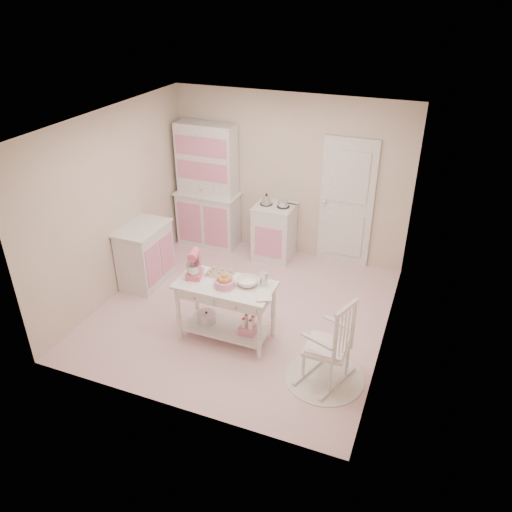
{
  "coord_description": "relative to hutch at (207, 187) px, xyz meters",
  "views": [
    {
      "loc": [
        2.25,
        -5.2,
        4.02
      ],
      "look_at": [
        0.24,
        -0.1,
        0.97
      ],
      "focal_mm": 35.0,
      "sensor_mm": 36.0,
      "label": 1
    }
  ],
  "objects": [
    {
      "name": "cookie_tray",
      "position": [
        1.21,
        -2.08,
        -0.23
      ],
      "size": [
        0.34,
        0.24,
        0.02
      ],
      "primitive_type": "cube",
      "color": "silver",
      "rests_on": "work_table"
    },
    {
      "name": "lace_rug",
      "position": [
        2.71,
        -2.54,
        -1.03
      ],
      "size": [
        0.92,
        0.92,
        0.01
      ],
      "primitive_type": "cylinder",
      "color": "white",
      "rests_on": "ground"
    },
    {
      "name": "work_table",
      "position": [
        1.36,
        -2.26,
        -0.64
      ],
      "size": [
        1.2,
        0.6,
        0.8
      ],
      "primitive_type": "cube",
      "color": "white",
      "rests_on": "ground"
    },
    {
      "name": "stand_mixer",
      "position": [
        0.94,
        -2.24,
        -0.07
      ],
      "size": [
        0.26,
        0.32,
        0.34
      ],
      "primitive_type": "cube",
      "rotation": [
        0.0,
        0.0,
        0.25
      ],
      "color": "#CF576F",
      "rests_on": "work_table"
    },
    {
      "name": "metal_pitcher",
      "position": [
        1.8,
        -2.1,
        -0.16
      ],
      "size": [
        0.1,
        0.1,
        0.17
      ],
      "primitive_type": "cylinder",
      "color": "silver",
      "rests_on": "work_table"
    },
    {
      "name": "recipe_book",
      "position": [
        1.81,
        -2.38,
        -0.23
      ],
      "size": [
        0.26,
        0.29,
        0.02
      ],
      "primitive_type": "imported",
      "rotation": [
        0.0,
        0.0,
        0.41
      ],
      "color": "silver",
      "rests_on": "work_table"
    },
    {
      "name": "mixing_bowl",
      "position": [
        1.62,
        -2.18,
        -0.2
      ],
      "size": [
        0.26,
        0.26,
        0.08
      ],
      "primitive_type": "imported",
      "color": "silver",
      "rests_on": "work_table"
    },
    {
      "name": "stove",
      "position": [
        1.2,
        -0.05,
        -0.58
      ],
      "size": [
        0.62,
        0.57,
        0.92
      ],
      "primitive_type": "cube",
      "color": "white",
      "rests_on": "ground"
    },
    {
      "name": "base_cabinet",
      "position": [
        -0.31,
        -1.48,
        -0.58
      ],
      "size": [
        0.54,
        0.84,
        0.92
      ],
      "primitive_type": "cube",
      "color": "white",
      "rests_on": "ground"
    },
    {
      "name": "door",
      "position": [
        2.27,
        0.21,
        -0.02
      ],
      "size": [
        0.82,
        0.05,
        2.04
      ],
      "primitive_type": "cube",
      "color": "white",
      "rests_on": "ground"
    },
    {
      "name": "hutch",
      "position": [
        0.0,
        0.0,
        0.0
      ],
      "size": [
        1.06,
        0.5,
        2.08
      ],
      "primitive_type": "cube",
      "color": "white",
      "rests_on": "ground"
    },
    {
      "name": "room_shell",
      "position": [
        1.32,
        -1.66,
        0.61
      ],
      "size": [
        3.84,
        3.84,
        2.62
      ],
      "color": "#CB7F88",
      "rests_on": "ground"
    },
    {
      "name": "rocking_chair",
      "position": [
        2.71,
        -2.54,
        -0.49
      ],
      "size": [
        0.7,
        0.84,
        1.1
      ],
      "primitive_type": "cube",
      "rotation": [
        0.0,
        0.0,
        -0.36
      ],
      "color": "white",
      "rests_on": "ground"
    },
    {
      "name": "bread_basket",
      "position": [
        1.38,
        -2.31,
        -0.19
      ],
      "size": [
        0.25,
        0.25,
        0.09
      ],
      "primitive_type": "cylinder",
      "color": "pink",
      "rests_on": "work_table"
    }
  ]
}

